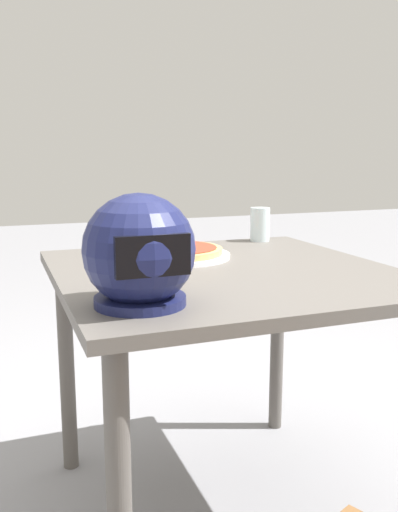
{
  "coord_description": "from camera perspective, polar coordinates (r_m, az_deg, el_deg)",
  "views": [
    {
      "loc": [
        0.58,
        1.35,
        1.05
      ],
      "look_at": [
        0.04,
        -0.1,
        0.76
      ],
      "focal_mm": 38.5,
      "sensor_mm": 36.0,
      "label": 1
    }
  ],
  "objects": [
    {
      "name": "drinking_glass",
      "position": [
        1.98,
        6.36,
        3.29
      ],
      "size": [
        0.07,
        0.07,
        0.12
      ],
      "primitive_type": "cylinder",
      "color": "silver",
      "rests_on": "dining_table"
    },
    {
      "name": "pizza_plate",
      "position": [
        1.66,
        -2.42,
        0.04
      ],
      "size": [
        0.33,
        0.33,
        0.01
      ],
      "primitive_type": "cylinder",
      "color": "white",
      "rests_on": "dining_table"
    },
    {
      "name": "pizza",
      "position": [
        1.66,
        -2.54,
        0.67
      ],
      "size": [
        0.28,
        0.28,
        0.06
      ],
      "color": "tan",
      "rests_on": "pizza_plate"
    },
    {
      "name": "dining_table",
      "position": [
        1.53,
        2.64,
        -4.87
      ],
      "size": [
        0.9,
        0.91,
        0.74
      ],
      "color": "#5B5651",
      "rests_on": "ground"
    },
    {
      "name": "motorcycle_helmet",
      "position": [
        1.13,
        -6.21,
        0.34
      ],
      "size": [
        0.23,
        0.23,
        0.23
      ],
      "color": "#191E4C",
      "rests_on": "dining_table"
    },
    {
      "name": "ground_plane",
      "position": [
        1.81,
        2.45,
        -24.8
      ],
      "size": [
        14.0,
        14.0,
        0.0
      ],
      "primitive_type": "plane",
      "color": "gray"
    }
  ]
}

